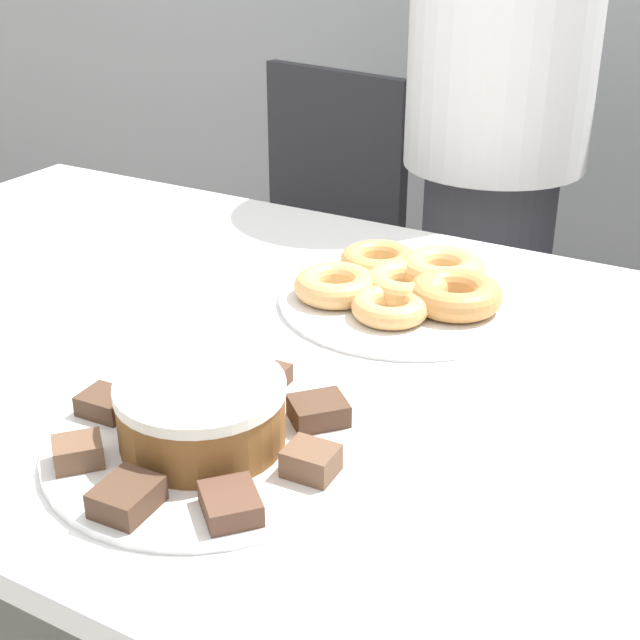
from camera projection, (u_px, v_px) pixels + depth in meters
table at (363, 419)px, 1.10m from camera, size 1.92×0.94×0.74m
person_standing at (495, 137)px, 1.67m from camera, size 0.34×0.34×1.60m
office_chair_left at (295, 282)px, 2.09m from camera, size 0.51×0.51×0.90m
plate_cake at (204, 445)px, 0.91m from camera, size 0.32×0.32×0.01m
plate_donuts at (406, 300)px, 1.23m from camera, size 0.35×0.35×0.01m
frosted_cake at (202, 412)px, 0.89m from camera, size 0.17×0.17×0.07m
lamington_0 at (264, 378)px, 1.00m from camera, size 0.05×0.06×0.02m
lamington_1 at (181, 373)px, 1.00m from camera, size 0.08×0.07×0.03m
lamington_2 at (106, 403)px, 0.95m from camera, size 0.05×0.05×0.02m
lamington_3 at (78, 452)px, 0.86m from camera, size 0.06×0.06×0.03m
lamington_4 at (127, 497)px, 0.80m from camera, size 0.05×0.06×0.03m
lamington_5 at (231, 503)px, 0.79m from camera, size 0.08×0.07×0.02m
lamington_6 at (311, 461)px, 0.85m from camera, size 0.05×0.04×0.03m
lamington_7 at (318, 411)px, 0.93m from camera, size 0.07×0.07×0.02m
donut_0 at (406, 284)px, 1.22m from camera, size 0.12×0.12×0.04m
donut_1 at (336, 285)px, 1.22m from camera, size 0.12×0.12×0.04m
donut_2 at (390, 307)px, 1.16m from camera, size 0.10×0.10×0.03m
donut_3 at (455, 295)px, 1.18m from camera, size 0.13×0.13×0.04m
donut_4 at (442, 270)px, 1.26m from camera, size 0.12×0.12×0.04m
donut_5 at (379, 260)px, 1.30m from camera, size 0.11×0.11×0.03m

